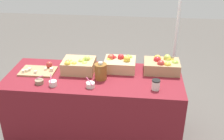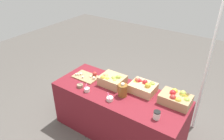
% 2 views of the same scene
% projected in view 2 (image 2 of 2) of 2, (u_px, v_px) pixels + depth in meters
% --- Properties ---
extents(ground_plane, '(10.00, 10.00, 0.00)m').
position_uv_depth(ground_plane, '(118.00, 131.00, 3.35)').
color(ground_plane, '#56514C').
extents(table, '(1.90, 0.76, 0.74)m').
position_uv_depth(table, '(118.00, 112.00, 3.17)').
color(table, maroon).
rests_on(table, ground_plane).
extents(apple_crate_left, '(0.39, 0.27, 0.18)m').
position_uv_depth(apple_crate_left, '(177.00, 98.00, 2.73)').
color(apple_crate_left, tan).
rests_on(apple_crate_left, table).
extents(apple_crate_middle, '(0.34, 0.28, 0.18)m').
position_uv_depth(apple_crate_middle, '(143.00, 87.00, 2.96)').
color(apple_crate_middle, tan).
rests_on(apple_crate_middle, table).
extents(apple_crate_right, '(0.35, 0.29, 0.18)m').
position_uv_depth(apple_crate_right, '(112.00, 80.00, 3.11)').
color(apple_crate_right, tan).
rests_on(apple_crate_right, table).
extents(cutting_board_front, '(0.39, 0.25, 0.09)m').
position_uv_depth(cutting_board_front, '(87.00, 76.00, 3.32)').
color(cutting_board_front, tan).
rests_on(cutting_board_front, table).
extents(sample_bowl_near, '(0.09, 0.09, 0.11)m').
position_uv_depth(sample_bowl_near, '(110.00, 99.00, 2.81)').
color(sample_bowl_near, silver).
rests_on(sample_bowl_near, table).
extents(sample_bowl_mid, '(0.08, 0.09, 0.11)m').
position_uv_depth(sample_bowl_mid, '(87.00, 90.00, 2.98)').
color(sample_bowl_mid, silver).
rests_on(sample_bowl_mid, table).
extents(sample_bowl_far, '(0.09, 0.09, 0.09)m').
position_uv_depth(sample_bowl_far, '(80.00, 86.00, 3.08)').
color(sample_bowl_far, gray).
rests_on(sample_bowl_far, table).
extents(cider_jug, '(0.13, 0.13, 0.19)m').
position_uv_depth(cider_jug, '(123.00, 90.00, 2.87)').
color(cider_jug, brown).
rests_on(cider_jug, table).
extents(coffee_cup, '(0.08, 0.08, 0.10)m').
position_uv_depth(coffee_cup, '(157.00, 115.00, 2.49)').
color(coffee_cup, silver).
rests_on(coffee_cup, table).
extents(tent_pole, '(0.04, 0.04, 2.06)m').
position_uv_depth(tent_pole, '(207.00, 70.00, 2.93)').
color(tent_pole, white).
rests_on(tent_pole, ground_plane).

